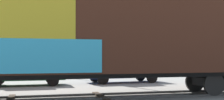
{
  "coord_description": "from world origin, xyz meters",
  "views": [
    {
      "loc": [
        -2.4,
        -10.89,
        1.57
      ],
      "look_at": [
        1.79,
        2.0,
        1.89
      ],
      "focal_mm": 46.85,
      "sensor_mm": 36.0,
      "label": 1
    }
  ],
  "objects": [
    {
      "name": "track",
      "position": [
        -0.73,
        0.09,
        0.04
      ],
      "size": [
        59.99,
        5.09,
        0.08
      ],
      "color": "#4C4742",
      "rests_on": "ground_plane"
    },
    {
      "name": "parked_car_blue",
      "position": [
        3.75,
        5.92,
        0.85
      ],
      "size": [
        4.62,
        1.98,
        1.71
      ],
      "color": "navy",
      "rests_on": "ground_plane"
    },
    {
      "name": "freight_car",
      "position": [
        0.83,
        -0.0,
        2.65
      ],
      "size": [
        14.75,
        3.89,
        4.71
      ],
      "color": "#472316",
      "rests_on": "ground_plane"
    },
    {
      "name": "parked_car_green",
      "position": [
        -2.03,
        5.8,
        0.8
      ],
      "size": [
        4.26,
        2.02,
        1.54
      ],
      "color": "#1E5933",
      "rests_on": "ground_plane"
    },
    {
      "name": "ground_plane",
      "position": [
        0.0,
        0.0,
        0.0
      ],
      "size": [
        260.0,
        260.0,
        0.0
      ],
      "primitive_type": "plane",
      "color": "gray"
    },
    {
      "name": "hillside",
      "position": [
        -0.01,
        69.45,
        4.79
      ],
      "size": [
        113.5,
        38.25,
        13.98
      ],
      "color": "gray",
      "rests_on": "ground_plane"
    }
  ]
}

